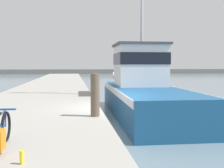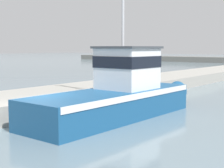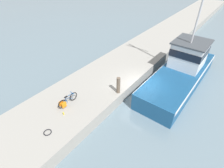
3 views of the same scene
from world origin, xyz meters
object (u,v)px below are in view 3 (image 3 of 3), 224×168
Objects in this scene: mooring_post at (118,85)px; bicycle_touring at (66,101)px; fishing_boat_main at (182,70)px; water_bottle_by_bike at (64,113)px.

bicycle_touring is at bearing -122.28° from mooring_post.
fishing_boat_main is 10.11m from bicycle_touring.
fishing_boat_main is 6.28m from mooring_post.
water_bottle_by_bike is at bearing -110.34° from mooring_post.
bicycle_touring is 0.96m from water_bottle_by_bike.
water_bottle_by_bike is (-4.38, -9.57, -0.20)m from fishing_boat_main.
water_bottle_by_bike is (-1.48, -4.00, -0.54)m from mooring_post.
fishing_boat_main reaches higher than mooring_post.
mooring_post is 5.94× the size of water_bottle_by_bike.
mooring_post is at bearing -116.27° from fishing_boat_main.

